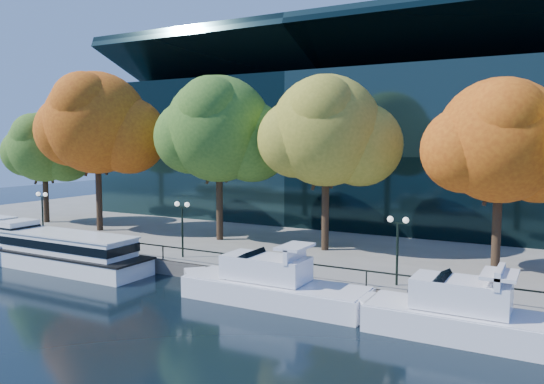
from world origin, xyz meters
The scene contains 15 objects.
ground centered at (0.00, 0.00, 0.00)m, with size 160.00×160.00×0.00m, color black.
promenade centered at (0.00, 36.38, 0.50)m, with size 90.00×67.08×1.00m.
railing centered at (0.00, 3.25, 1.94)m, with size 88.20×0.08×0.99m.
convention_building centered at (-4.00, 31.79, 8.51)m, with size 50.00×24.57×21.43m.
tour_boat centered at (-13.21, 0.75, 1.37)m, with size 16.93×3.78×3.21m.
cruiser_near centered at (4.82, 0.80, 1.10)m, with size 12.24×3.15×3.55m.
cruiser_far centered at (15.64, 0.37, 1.14)m, with size 11.04×3.06×3.61m.
tree_0 centered at (-26.95, 10.98, 8.60)m, with size 8.90×7.30×11.32m.
tree_1 centered at (-18.18, 9.94, 10.83)m, with size 11.77×9.65×14.74m.
tree_2 centered at (-5.60, 11.45, 10.17)m, with size 11.12×9.11×13.81m.
tree_3 centered at (3.96, 11.76, 9.96)m, with size 10.55×8.65×13.36m.
tree_4 centered at (16.21, 10.84, 9.22)m, with size 9.90×8.12×12.35m.
lamp_0 centered at (-19.26, 4.50, 3.98)m, with size 1.26×0.36×4.03m.
lamp_1 centered at (-4.22, 4.50, 3.98)m, with size 1.26×0.36×4.03m.
lamp_2 centered at (11.41, 4.50, 3.98)m, with size 1.26×0.36×4.03m.
Camera 1 is at (19.54, -25.43, 9.33)m, focal length 35.00 mm.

